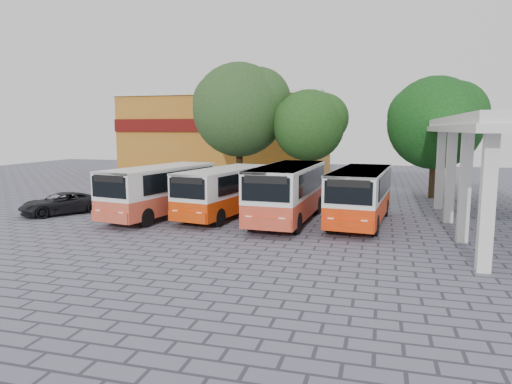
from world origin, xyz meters
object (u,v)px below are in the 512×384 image
(bus_far_left, at_px, (160,188))
(bus_centre_right, at_px, (288,189))
(bus_far_right, at_px, (361,192))
(bus_centre_left, at_px, (225,189))
(parked_car, at_px, (61,203))

(bus_far_left, height_order, bus_centre_right, bus_centre_right)
(bus_centre_right, bearing_deg, bus_far_right, 10.13)
(bus_centre_left, distance_m, bus_far_right, 7.33)
(parked_car, bearing_deg, bus_far_left, 41.72)
(bus_centre_right, bearing_deg, bus_centre_left, 175.76)
(bus_far_right, height_order, parked_car, bus_far_right)
(parked_car, bearing_deg, bus_far_right, 40.90)
(bus_centre_left, xyz_separation_m, bus_far_right, (7.32, 0.07, 0.07))
(bus_far_right, xyz_separation_m, parked_car, (-16.68, -1.78, -1.01))
(bus_far_left, relative_size, parked_car, 1.85)
(bus_far_right, bearing_deg, bus_far_left, -168.95)
(bus_centre_left, height_order, parked_car, bus_centre_left)
(bus_centre_left, bearing_deg, bus_centre_right, 2.97)
(bus_far_left, xyz_separation_m, bus_centre_left, (3.41, 0.99, -0.07))
(bus_centre_right, height_order, parked_car, bus_centre_right)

